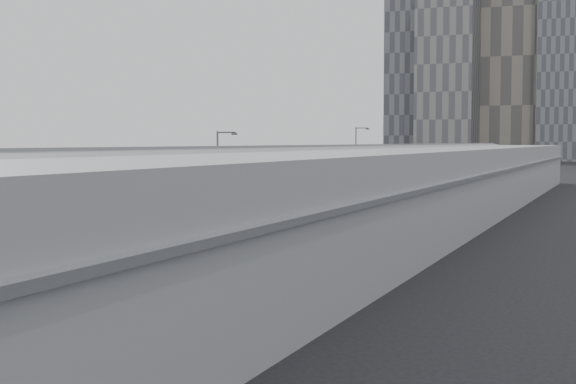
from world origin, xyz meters
The scene contains 18 objects.
sidewalk centered at (9.00, 55.00, 0.06)m, with size 10.00×170.00×0.12m, color gray.
lane_line centered at (-1.50, 55.00, 0.01)m, with size 0.12×160.00×0.02m, color gold.
depot centered at (12.99, 55.00, 3.51)m, with size 12.45×160.40×7.20m.
skyline centered at (-2.90, 324.16, 50.85)m, with size 145.00×64.00×120.00m.
bus_1 centered at (2.32, 19.65, 1.53)m, with size 3.54×12.54×3.62m.
bus_2 centered at (1.98, 35.17, 1.64)m, with size 3.21×13.40×3.89m.
bus_3 centered at (2.70, 46.94, 1.66)m, with size 4.00×13.67×3.94m.
bus_4 centered at (2.42, 61.41, 1.70)m, with size 3.99×13.96×4.02m.
bus_5 centered at (2.16, 75.01, 1.56)m, with size 3.74×12.86×3.71m.
bus_6 centered at (1.99, 91.71, 1.55)m, with size 3.48×12.76×3.68m.
tree_1 centered at (6.03, 33.87, 3.78)m, with size 1.54×1.54×4.61m.
tree_2 centered at (5.66, 55.92, 2.98)m, with size 2.27×2.27×4.13m.
tree_3 centered at (5.42, 78.08, 3.02)m, with size 2.76×2.76×4.41m.
tree_4 centered at (6.24, 104.04, 2.73)m, with size 1.11×1.11×3.37m.
street_lamp_near centered at (-3.99, 48.75, 4.87)m, with size 2.04×0.22×8.38m.
street_lamp_far centered at (-4.84, 91.41, 5.42)m, with size 2.04×0.22×9.44m.
shipping_container centered at (-6.17, 107.97, 1.16)m, with size 2.24×6.22×2.33m, color #154619.
suv centered at (-4.26, 122.02, 0.79)m, with size 2.63×5.70×1.58m, color black.
Camera 1 is at (29.66, -15.25, 7.46)m, focal length 50.00 mm.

